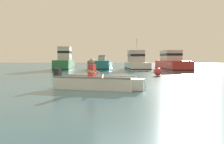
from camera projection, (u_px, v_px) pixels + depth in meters
ground_plane at (125, 88)px, 9.96m from camera, size 120.00×120.00×0.00m
rowboat_with_person at (97, 82)px, 9.62m from camera, size 3.69×2.17×1.19m
moored_boat_green at (65, 61)px, 26.13m from camera, size 2.15×6.41×2.43m
moored_boat_teal at (101, 65)px, 26.32m from camera, size 2.30×5.91×1.54m
moored_boat_white at (136, 62)px, 26.44m from camera, size 2.54×5.56×3.30m
moored_boat_red at (172, 63)px, 25.07m from camera, size 2.56×6.89×2.03m
mooring_buoy at (158, 72)px, 16.92m from camera, size 0.55×0.55×0.55m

